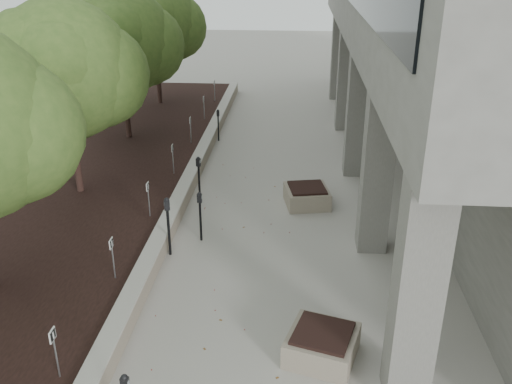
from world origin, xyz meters
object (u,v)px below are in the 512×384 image
(parking_meter_4, at_px, (199,179))
(planter_front, at_px, (322,344))
(crabapple_tree_4, at_px, (122,64))
(parking_meter_3, at_px, (200,216))
(parking_meter_5, at_px, (218,125))
(crabapple_tree_3, at_px, (68,99))
(crabapple_tree_5, at_px, (156,42))
(parking_meter_2, at_px, (168,227))
(planter_back, at_px, (307,196))

(parking_meter_4, height_order, planter_front, parking_meter_4)
(crabapple_tree_4, bearing_deg, planter_front, -58.59)
(parking_meter_3, distance_m, parking_meter_5, 7.96)
(parking_meter_3, height_order, planter_front, parking_meter_3)
(crabapple_tree_3, bearing_deg, crabapple_tree_4, 90.00)
(crabapple_tree_5, distance_m, planter_front, 17.82)
(parking_meter_3, relative_size, parking_meter_5, 1.08)
(parking_meter_5, bearing_deg, parking_meter_4, -90.04)
(crabapple_tree_3, xyz_separation_m, crabapple_tree_4, (0.00, 5.00, 0.00))
(crabapple_tree_3, relative_size, planter_front, 4.53)
(crabapple_tree_4, height_order, parking_meter_2, crabapple_tree_4)
(parking_meter_5, bearing_deg, planter_back, -60.98)
(crabapple_tree_3, bearing_deg, parking_meter_4, 5.85)
(crabapple_tree_4, distance_m, crabapple_tree_5, 5.00)
(crabapple_tree_5, relative_size, planter_back, 4.50)
(parking_meter_5, bearing_deg, crabapple_tree_5, 126.56)
(crabapple_tree_3, relative_size, parking_meter_3, 4.00)
(crabapple_tree_3, height_order, parking_meter_3, crabapple_tree_3)
(crabapple_tree_3, distance_m, parking_meter_4, 4.23)
(crabapple_tree_4, height_order, parking_meter_4, crabapple_tree_4)
(crabapple_tree_4, xyz_separation_m, parking_meter_2, (3.25, -7.76, -2.35))
(crabapple_tree_4, distance_m, parking_meter_2, 8.74)
(crabapple_tree_4, xyz_separation_m, planter_front, (6.84, -11.20, -2.84))
(parking_meter_3, height_order, parking_meter_5, parking_meter_3)
(crabapple_tree_3, height_order, parking_meter_2, crabapple_tree_3)
(crabapple_tree_5, distance_m, parking_meter_3, 12.84)
(crabapple_tree_5, distance_m, parking_meter_2, 13.38)
(crabapple_tree_3, distance_m, crabapple_tree_4, 5.00)
(crabapple_tree_4, bearing_deg, parking_meter_2, -67.28)
(parking_meter_3, distance_m, parking_meter_4, 2.38)
(crabapple_tree_5, bearing_deg, parking_meter_5, -51.25)
(crabapple_tree_5, xyz_separation_m, parking_meter_4, (3.46, -9.65, -2.41))
(crabapple_tree_3, xyz_separation_m, parking_meter_2, (3.25, -2.76, -2.35))
(crabapple_tree_3, height_order, crabapple_tree_4, same)
(crabapple_tree_3, relative_size, parking_meter_4, 3.84)
(crabapple_tree_4, relative_size, planter_back, 4.50)
(parking_meter_5, relative_size, planter_back, 1.04)
(parking_meter_5, height_order, planter_back, parking_meter_5)
(parking_meter_3, relative_size, planter_back, 1.12)
(crabapple_tree_4, distance_m, planter_front, 13.43)
(crabapple_tree_3, distance_m, crabapple_tree_5, 10.00)
(parking_meter_4, xyz_separation_m, parking_meter_5, (-0.21, 5.60, -0.08))
(crabapple_tree_4, bearing_deg, parking_meter_3, -60.88)
(crabapple_tree_3, height_order, parking_meter_5, crabapple_tree_3)
(crabapple_tree_5, height_order, parking_meter_3, crabapple_tree_5)
(parking_meter_4, distance_m, planter_back, 3.19)
(parking_meter_5, bearing_deg, planter_front, -75.73)
(crabapple_tree_5, distance_m, parking_meter_5, 5.76)
(parking_meter_4, bearing_deg, crabapple_tree_5, 131.44)
(crabapple_tree_5, xyz_separation_m, planter_back, (6.62, -9.61, -2.84))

